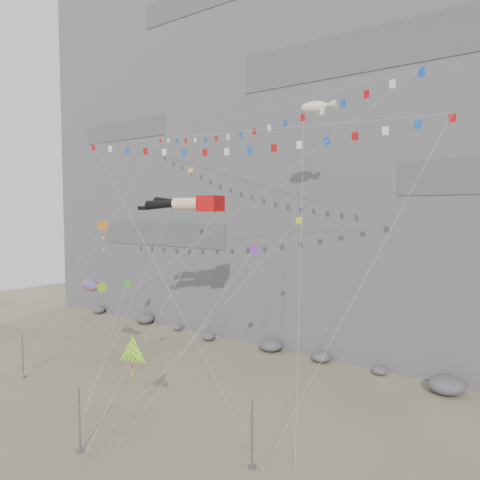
% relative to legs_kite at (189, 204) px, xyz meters
% --- Properties ---
extents(ground, '(120.00, 120.00, 0.00)m').
position_rel_legs_kite_xyz_m(ground, '(1.19, -5.56, -15.75)').
color(ground, gray).
rests_on(ground, ground).
extents(cliff, '(80.00, 28.00, 50.00)m').
position_rel_legs_kite_xyz_m(cliff, '(1.19, 26.44, 9.25)').
color(cliff, slate).
rests_on(cliff, ground).
extents(talus_boulders, '(60.00, 3.00, 1.20)m').
position_rel_legs_kite_xyz_m(talus_boulders, '(1.19, 11.44, -15.15)').
color(talus_boulders, slate).
rests_on(talus_boulders, ground).
extents(anchor_pole_left, '(0.12, 0.12, 3.95)m').
position_rel_legs_kite_xyz_m(anchor_pole_left, '(-12.56, -8.66, -13.77)').
color(anchor_pole_left, slate).
rests_on(anchor_pole_left, ground).
extents(anchor_pole_center, '(0.12, 0.12, 4.09)m').
position_rel_legs_kite_xyz_m(anchor_pole_center, '(3.09, -13.36, -13.70)').
color(anchor_pole_center, slate).
rests_on(anchor_pole_center, ground).
extents(anchor_pole_right, '(0.12, 0.12, 4.16)m').
position_rel_legs_kite_xyz_m(anchor_pole_right, '(12.80, -8.32, -13.66)').
color(anchor_pole_right, slate).
rests_on(anchor_pole_right, ground).
extents(legs_kite, '(8.59, 15.69, 21.29)m').
position_rel_legs_kite_xyz_m(legs_kite, '(0.00, 0.00, 0.00)').
color(legs_kite, '#B60B0B').
rests_on(legs_kite, ground).
extents(flag_banner_upper, '(33.55, 19.37, 31.43)m').
position_rel_legs_kite_xyz_m(flag_banner_upper, '(2.89, 4.73, 8.07)').
color(flag_banner_upper, '#B60B0B').
rests_on(flag_banner_upper, ground).
extents(flag_banner_lower, '(30.17, 10.18, 24.03)m').
position_rel_legs_kite_xyz_m(flag_banner_lower, '(5.94, -0.66, 5.52)').
color(flag_banner_lower, '#B60B0B').
rests_on(flag_banner_lower, ground).
extents(harlequin_kite, '(7.29, 7.75, 16.53)m').
position_rel_legs_kite_xyz_m(harlequin_kite, '(-7.85, -3.22, -2.04)').
color(harlequin_kite, red).
rests_on(harlequin_kite, ground).
extents(fish_windsock, '(5.96, 7.21, 10.91)m').
position_rel_legs_kite_xyz_m(fish_windsock, '(-9.69, -3.42, -7.73)').
color(fish_windsock, '#F9400C').
rests_on(fish_windsock, ground).
extents(delta_kite, '(2.36, 4.89, 7.55)m').
position_rel_legs_kite_xyz_m(delta_kite, '(4.18, -10.04, -10.06)').
color(delta_kite, yellow).
rests_on(delta_kite, ground).
extents(blimp_windsock, '(7.53, 13.42, 27.36)m').
position_rel_legs_kite_xyz_m(blimp_windsock, '(9.52, 5.13, 7.92)').
color(blimp_windsock, '#EEE6C3').
rests_on(blimp_windsock, ground).
extents(small_kite_a, '(3.10, 15.20, 24.06)m').
position_rel_legs_kite_xyz_m(small_kite_a, '(-2.74, 2.81, 2.60)').
color(small_kite_a, orange).
rests_on(small_kite_a, ground).
extents(small_kite_b, '(4.22, 10.61, 16.12)m').
position_rel_legs_kite_xyz_m(small_kite_b, '(8.16, -1.87, -3.66)').
color(small_kite_b, purple).
rests_on(small_kite_b, ground).
extents(small_kite_c, '(4.76, 8.43, 12.62)m').
position_rel_legs_kite_xyz_m(small_kite_c, '(-2.07, -5.27, -6.73)').
color(small_kite_c, green).
rests_on(small_kite_c, ground).
extents(small_kite_d, '(8.19, 13.08, 20.48)m').
position_rel_legs_kite_xyz_m(small_kite_d, '(10.31, 0.67, -1.69)').
color(small_kite_d, yellow).
rests_on(small_kite_d, ground).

